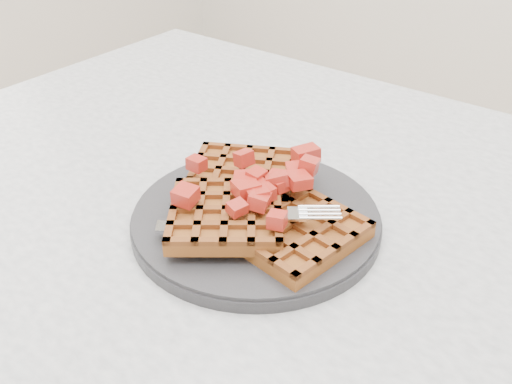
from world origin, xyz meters
The scene contains 5 objects.
table centered at (0.00, 0.00, 0.64)m, with size 1.20×0.80×0.75m.
plate centered at (-0.08, -0.02, 0.76)m, with size 0.25×0.25×0.02m, color #252528.
waffles centered at (-0.08, -0.02, 0.78)m, with size 0.23×0.22×0.03m.
strawberry_pile centered at (-0.08, -0.02, 0.80)m, with size 0.15×0.15×0.02m, color maroon, non-canonical shape.
fork centered at (-0.05, -0.05, 0.77)m, with size 0.02×0.18×0.02m, color silver, non-canonical shape.
Camera 1 is at (0.20, -0.39, 1.09)m, focal length 40.00 mm.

